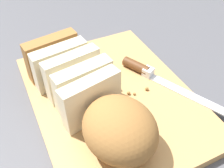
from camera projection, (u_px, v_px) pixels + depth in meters
The scene contains 8 objects.
ground_plane at pixel (112, 101), 0.55m from camera, with size 3.00×3.00×0.00m, color #4C4C51.
cutting_board at pixel (112, 98), 0.54m from camera, with size 0.41×0.31×0.02m, color tan.
bread_loaf at pixel (93, 99), 0.46m from camera, with size 0.33×0.17×0.09m.
bread_knife at pixel (153, 75), 0.57m from camera, with size 0.28×0.15×0.02m.
crumb_near_knife at pixel (147, 89), 0.54m from camera, with size 0.01×0.01×0.01m, color #A8753D.
crumb_near_loaf at pixel (134, 94), 0.53m from camera, with size 0.01×0.01×0.01m, color #A8753D.
crumb_stray_left at pixel (106, 103), 0.51m from camera, with size 0.01×0.01×0.01m, color #A8753D.
crumb_stray_right at pixel (129, 93), 0.53m from camera, with size 0.01×0.01×0.01m, color #A8753D.
Camera 1 is at (-0.34, 0.17, 0.40)m, focal length 41.83 mm.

